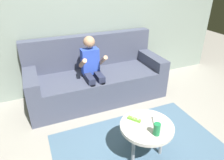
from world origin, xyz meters
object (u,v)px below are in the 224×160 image
Objects in this scene: person_seated_on_couch at (92,68)px; game_remote_lime_center at (134,119)px; coffee_table at (146,128)px; game_remote_white_near_edge at (155,121)px; soda_can at (157,129)px; couch at (96,78)px.

game_remote_lime_center is at bearing -84.30° from person_seated_on_couch.
coffee_table is at bearing -80.93° from person_seated_on_couch.
person_seated_on_couch is 1.20m from game_remote_white_near_edge.
person_seated_on_couch reaches higher than game_remote_white_near_edge.
soda_can is (0.01, -0.15, 0.10)m from coffee_table.
person_seated_on_couch is 1.06m from game_remote_lime_center.
couch is 16.52× the size of soda_can.
person_seated_on_couch reaches higher than coffee_table.
coffee_table is 4.02× the size of game_remote_lime_center.
couch is 15.10× the size of game_remote_lime_center.
person_seated_on_couch is 8.21× the size of soda_can.
coffee_table is (0.18, -1.16, -0.21)m from person_seated_on_couch.
game_remote_lime_center is at bearing -90.04° from couch.
couch is 14.17× the size of game_remote_white_near_edge.
person_seated_on_couch reaches higher than soda_can.
soda_can is (0.09, -1.50, 0.16)m from couch.
couch is at bearing 60.88° from person_seated_on_couch.
coffee_table is 0.15m from game_remote_lime_center.
coffee_table is 0.11m from game_remote_white_near_edge.
game_remote_white_near_edge reaches higher than coffee_table.
person_seated_on_couch is at bearing -119.12° from couch.
soda_can is (0.09, -0.26, 0.05)m from game_remote_lime_center.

